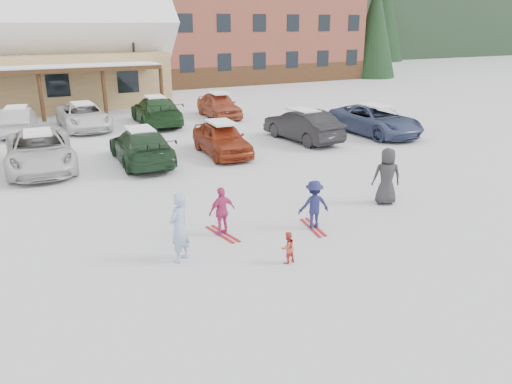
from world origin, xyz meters
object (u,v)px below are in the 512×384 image
parked_car_4 (222,138)px  toddler_red (288,248)px  parked_car_9 (18,121)px  parked_car_12 (219,105)px  parked_car_6 (375,120)px  lamp_post (134,54)px  parked_car_11 (156,111)px  parked_car_2 (40,151)px  parked_car_3 (141,146)px  parked_car_10 (84,116)px  child_magenta (222,211)px  child_navy (314,205)px  parked_car_5 (303,125)px  adult_skier (179,227)px  bystander_dark (387,176)px

parked_car_4 → toddler_red: bearing=-101.4°
parked_car_9 → parked_car_12: size_ratio=0.98×
parked_car_12 → parked_car_9: bearing=-177.9°
parked_car_6 → lamp_post: bearing=116.7°
parked_car_11 → parked_car_12: (4.08, 0.47, -0.04)m
parked_car_2 → parked_car_3: size_ratio=1.09×
parked_car_10 → parked_car_11: bearing=-9.7°
toddler_red → parked_car_12: (6.25, 18.86, 0.35)m
toddler_red → child_magenta: child_magenta is taller
child_navy → parked_car_5: 11.05m
parked_car_2 → parked_car_3: parked_car_2 is taller
parked_car_5 → parked_car_6: bearing=168.8°
parked_car_4 → lamp_post: bearing=92.6°
parked_car_2 → parked_car_10: 7.96m
parked_car_10 → parked_car_2: bearing=-112.2°
parked_car_10 → parked_car_12: parked_car_12 is taller
toddler_red → parked_car_5: parked_car_5 is taller
parked_car_5 → child_navy: bearing=54.3°
child_magenta → parked_car_9: parked_car_9 is taller
child_navy → parked_car_11: bearing=-81.0°
lamp_post → parked_car_3: (-3.77, -15.39, -2.77)m
adult_skier → parked_car_5: adult_skier is taller
child_magenta → parked_car_10: parked_car_10 is taller
parked_car_11 → child_magenta: bearing=84.2°
child_magenta → parked_car_11: parked_car_11 is taller
lamp_post → bystander_dark: bearing=-85.4°
lamp_post → parked_car_10: bearing=-124.0°
adult_skier → toddler_red: size_ratio=2.18×
child_magenta → parked_car_4: bearing=-122.5°
parked_car_4 → parked_car_11: (-0.59, 8.00, 0.07)m
lamp_post → parked_car_11: (-0.85, -7.60, -2.71)m
toddler_red → child_magenta: size_ratio=0.59×
parked_car_2 → parked_car_10: size_ratio=1.06×
child_magenta → toddler_red: bearing=98.4°
lamp_post → parked_car_9: 10.97m
adult_skier → parked_car_3: bearing=-136.6°
toddler_red → child_navy: size_ratio=0.57×
parked_car_4 → parked_car_5: parked_car_5 is taller
parked_car_2 → parked_car_5: (11.91, -0.45, 0.02)m
parked_car_11 → parked_car_12: bearing=-168.9°
parked_car_5 → parked_car_11: (-5.19, 7.33, 0.02)m
parked_car_3 → parked_car_5: size_ratio=1.07×
parked_car_10 → parked_car_12: (7.97, -0.09, 0.04)m
parked_car_6 → parked_car_9: bearing=150.8°
parked_car_9 → parked_car_10: parked_car_9 is taller
adult_skier → parked_car_2: (-2.28, 10.22, -0.13)m
bystander_dark → parked_car_9: bearing=-33.9°
adult_skier → toddler_red: 2.65m
child_magenta → parked_car_2: bearing=-76.8°
toddler_red → child_magenta: 2.41m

